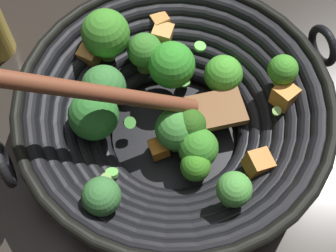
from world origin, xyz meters
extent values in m
plane|color=#28231E|center=(0.00, 0.00, 0.00)|extent=(4.00, 4.00, 0.00)
cylinder|color=black|center=(0.00, 0.00, 0.01)|extent=(0.16, 0.16, 0.01)
torus|color=black|center=(0.00, 0.00, 0.02)|extent=(0.21, 0.21, 0.02)
torus|color=black|center=(0.00, 0.00, 0.03)|extent=(0.23, 0.23, 0.02)
torus|color=black|center=(0.00, 0.00, 0.04)|extent=(0.26, 0.26, 0.02)
torus|color=black|center=(0.00, 0.00, 0.05)|extent=(0.28, 0.28, 0.02)
torus|color=black|center=(0.00, 0.00, 0.06)|extent=(0.31, 0.31, 0.02)
torus|color=black|center=(0.00, 0.00, 0.07)|extent=(0.33, 0.33, 0.02)
torus|color=black|center=(0.00, 0.00, 0.08)|extent=(0.36, 0.36, 0.02)
torus|color=black|center=(0.00, 0.00, 0.09)|extent=(0.38, 0.38, 0.01)
torus|color=black|center=(-0.06, 0.19, 0.09)|extent=(0.05, 0.02, 0.05)
torus|color=black|center=(0.06, -0.19, 0.09)|extent=(0.05, 0.02, 0.05)
cylinder|color=#74A147|center=(0.05, -0.07, 0.02)|extent=(0.02, 0.02, 0.02)
sphere|color=green|center=(0.05, -0.07, 0.05)|extent=(0.05, 0.05, 0.05)
cylinder|color=#88B65C|center=(-0.02, -0.02, 0.04)|extent=(0.02, 0.02, 0.02)
sphere|color=#2D601A|center=(-0.02, -0.02, 0.06)|extent=(0.04, 0.04, 0.04)
cylinder|color=#7BBA5B|center=(0.00, 0.09, 0.05)|extent=(0.03, 0.03, 0.02)
sphere|color=#338333|center=(0.00, 0.09, 0.08)|extent=(0.06, 0.06, 0.06)
cylinder|color=#7DC049|center=(-0.02, 0.00, 0.02)|extent=(0.02, 0.02, 0.02)
sphere|color=#428D39|center=(-0.02, 0.00, 0.06)|extent=(0.05, 0.05, 0.05)
cylinder|color=#77B03A|center=(-0.11, 0.09, 0.07)|extent=(0.02, 0.02, 0.01)
sphere|color=#3A7839|center=(-0.11, 0.09, 0.09)|extent=(0.04, 0.04, 0.04)
cylinder|color=olive|center=(0.09, 0.03, 0.04)|extent=(0.02, 0.03, 0.02)
sphere|color=#3B812C|center=(0.09, 0.03, 0.07)|extent=(0.05, 0.05, 0.05)
cylinder|color=#7AAF43|center=(-0.07, -0.02, 0.03)|extent=(0.02, 0.02, 0.02)
sphere|color=#3B8821|center=(-0.07, -0.02, 0.05)|extent=(0.04, 0.04, 0.04)
cylinder|color=#81AF48|center=(0.10, 0.07, 0.07)|extent=(0.03, 0.03, 0.02)
sphere|color=#41922B|center=(0.10, 0.07, 0.10)|extent=(0.06, 0.06, 0.06)
cylinder|color=#6AAB45|center=(0.04, 0.08, 0.04)|extent=(0.03, 0.03, 0.03)
sphere|color=#3A7D39|center=(0.04, 0.08, 0.07)|extent=(0.06, 0.06, 0.06)
cylinder|color=#85B858|center=(-0.04, -0.02, 0.02)|extent=(0.02, 0.02, 0.02)
sphere|color=#3B8B29|center=(-0.04, -0.02, 0.05)|extent=(0.05, 0.05, 0.05)
cylinder|color=#70A446|center=(0.07, -0.01, 0.04)|extent=(0.03, 0.02, 0.02)
sphere|color=green|center=(0.07, -0.01, 0.07)|extent=(0.06, 0.06, 0.06)
cylinder|color=#7BA042|center=(0.02, -0.13, 0.07)|extent=(0.02, 0.02, 0.01)
sphere|color=green|center=(0.02, -0.13, 0.09)|extent=(0.04, 0.04, 0.04)
cylinder|color=#8CBA54|center=(-0.12, -0.05, 0.07)|extent=(0.02, 0.02, 0.02)
sphere|color=#52A443|center=(-0.12, -0.05, 0.10)|extent=(0.04, 0.04, 0.04)
cube|color=gold|center=(0.09, 0.10, 0.07)|extent=(0.04, 0.04, 0.03)
cube|color=#C26A22|center=(-0.08, -0.09, 0.06)|extent=(0.03, 0.04, 0.03)
cube|color=#E09A4C|center=(0.14, 0.00, 0.07)|extent=(0.03, 0.03, 0.02)
cube|color=orange|center=(-0.03, 0.02, 0.03)|extent=(0.03, 0.03, 0.02)
cube|color=orange|center=(0.00, -0.13, 0.07)|extent=(0.04, 0.04, 0.03)
cube|color=#DC9449|center=(0.12, 0.00, 0.06)|extent=(0.03, 0.03, 0.03)
cylinder|color=#99D166|center=(-0.02, -0.12, 0.07)|extent=(0.02, 0.02, 0.01)
cylinder|color=#99D166|center=(0.04, 0.06, 0.05)|extent=(0.02, 0.02, 0.01)
cylinder|color=#56B247|center=(-0.08, -0.06, 0.04)|extent=(0.02, 0.02, 0.01)
cylinder|color=#6BC651|center=(0.09, -0.04, 0.07)|extent=(0.02, 0.02, 0.01)
cylinder|color=#99D166|center=(-0.07, 0.09, 0.06)|extent=(0.02, 0.02, 0.01)
cylinder|color=#6BC651|center=(-0.06, 0.08, 0.05)|extent=(0.02, 0.02, 0.01)
cylinder|color=#6BC651|center=(0.07, -0.02, 0.03)|extent=(0.02, 0.02, 0.01)
cylinder|color=#56B247|center=(0.01, 0.06, 0.04)|extent=(0.02, 0.02, 0.01)
cube|color=brown|center=(0.01, -0.05, 0.05)|extent=(0.06, 0.07, 0.01)
cylinder|color=brown|center=(-0.01, 0.09, 0.15)|extent=(0.04, 0.25, 0.17)
camera|label=1|loc=(-0.28, 0.04, 0.56)|focal=51.04mm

